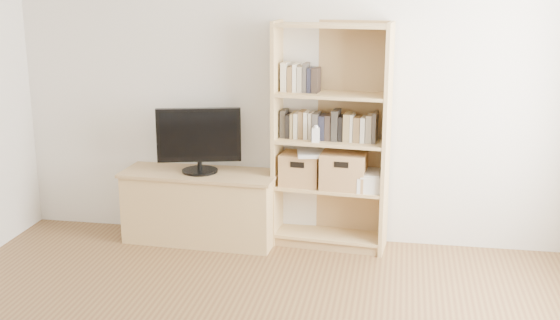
% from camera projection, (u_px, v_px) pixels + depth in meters
% --- Properties ---
extents(back_wall, '(4.50, 0.02, 2.60)m').
position_uv_depth(back_wall, '(293.00, 80.00, 5.50)').
color(back_wall, silver).
rests_on(back_wall, floor).
extents(tv_stand, '(1.23, 0.51, 0.55)m').
position_uv_depth(tv_stand, '(201.00, 208.00, 5.67)').
color(tv_stand, tan).
rests_on(tv_stand, floor).
extents(bookshelf, '(0.91, 0.39, 1.77)m').
position_uv_depth(bookshelf, '(331.00, 138.00, 5.40)').
color(bookshelf, tan).
rests_on(bookshelf, floor).
extents(television, '(0.65, 0.22, 0.52)m').
position_uv_depth(television, '(199.00, 140.00, 5.52)').
color(television, black).
rests_on(television, tv_stand).
extents(books_row_mid, '(0.80, 0.25, 0.21)m').
position_uv_depth(books_row_mid, '(332.00, 126.00, 5.40)').
color(books_row_mid, '#332F2A').
rests_on(books_row_mid, bookshelf).
extents(books_row_upper, '(0.37, 0.15, 0.19)m').
position_uv_depth(books_row_upper, '(307.00, 79.00, 5.36)').
color(books_row_upper, '#332F2A').
rests_on(books_row_upper, bookshelf).
extents(baby_monitor, '(0.06, 0.04, 0.11)m').
position_uv_depth(baby_monitor, '(316.00, 135.00, 5.33)').
color(baby_monitor, white).
rests_on(baby_monitor, bookshelf).
extents(basket_left, '(0.32, 0.27, 0.25)m').
position_uv_depth(basket_left, '(301.00, 169.00, 5.53)').
color(basket_left, '#A87F4C').
rests_on(basket_left, bookshelf).
extents(basket_right, '(0.36, 0.30, 0.28)m').
position_uv_depth(basket_right, '(344.00, 170.00, 5.44)').
color(basket_right, '#A87F4C').
rests_on(basket_right, bookshelf).
extents(laptop, '(0.40, 0.31, 0.03)m').
position_uv_depth(laptop, '(320.00, 153.00, 5.44)').
color(laptop, silver).
rests_on(laptop, basket_left).
extents(magazine_stack, '(0.19, 0.27, 0.12)m').
position_uv_depth(magazine_stack, '(369.00, 182.00, 5.41)').
color(magazine_stack, beige).
rests_on(magazine_stack, bookshelf).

